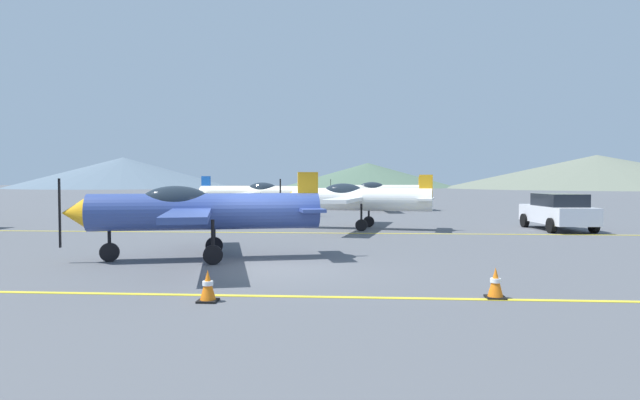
{
  "coord_description": "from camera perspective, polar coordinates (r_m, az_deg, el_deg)",
  "views": [
    {
      "loc": [
        2.33,
        -13.45,
        2.24
      ],
      "look_at": [
        0.39,
        14.0,
        1.2
      ],
      "focal_mm": 30.22,
      "sensor_mm": 36.0,
      "label": 1
    }
  ],
  "objects": [
    {
      "name": "ground_plane",
      "position": [
        13.83,
        -5.76,
        -7.17
      ],
      "size": [
        400.0,
        400.0,
        0.0
      ],
      "primitive_type": "plane",
      "color": "#54565B"
    },
    {
      "name": "apron_line_near",
      "position": [
        10.66,
        -8.82,
        -9.98
      ],
      "size": [
        80.0,
        0.16,
        0.01
      ],
      "primitive_type": "cube",
      "color": "yellow",
      "rests_on": "ground_plane"
    },
    {
      "name": "apron_line_far",
      "position": [
        22.66,
        -1.88,
        -3.5
      ],
      "size": [
        80.0,
        0.16,
        0.01
      ],
      "primitive_type": "cube",
      "color": "yellow",
      "rests_on": "ground_plane"
    },
    {
      "name": "airplane_near",
      "position": [
        15.43,
        -12.95,
        -1.07
      ],
      "size": [
        7.2,
        8.18,
        2.46
      ],
      "color": "#33478C",
      "rests_on": "ground_plane"
    },
    {
      "name": "airplane_mid",
      "position": [
        24.49,
        3.75,
        0.16
      ],
      "size": [
        7.2,
        8.23,
        2.46
      ],
      "color": "white",
      "rests_on": "ground_plane"
    },
    {
      "name": "airplane_far",
      "position": [
        33.37,
        -7.03,
        0.68
      ],
      "size": [
        7.19,
        8.24,
        2.46
      ],
      "color": "silver",
      "rests_on": "ground_plane"
    },
    {
      "name": "airplane_back",
      "position": [
        39.63,
        6.32,
        0.92
      ],
      "size": [
        7.15,
        8.23,
        2.46
      ],
      "color": "silver",
      "rests_on": "ground_plane"
    },
    {
      "name": "car_sedan",
      "position": [
        26.14,
        23.88,
        -1.08
      ],
      "size": [
        2.31,
        4.44,
        1.62
      ],
      "color": "white",
      "rests_on": "ground_plane"
    },
    {
      "name": "traffic_cone_front",
      "position": [
        10.78,
        18.09,
        -8.38
      ],
      "size": [
        0.36,
        0.36,
        0.59
      ],
      "color": "black",
      "rests_on": "ground_plane"
    },
    {
      "name": "traffic_cone_side",
      "position": [
        10.2,
        -11.79,
        -8.92
      ],
      "size": [
        0.36,
        0.36,
        0.59
      ],
      "color": "black",
      "rests_on": "ground_plane"
    },
    {
      "name": "hill_left",
      "position": [
        159.84,
        -20.09,
        2.75
      ],
      "size": [
        60.25,
        60.25,
        8.44
      ],
      "primitive_type": "cone",
      "color": "slate",
      "rests_on": "ground_plane"
    },
    {
      "name": "hill_centerleft",
      "position": [
        157.36,
        5.09,
        2.64
      ],
      "size": [
        51.07,
        51.07,
        7.1
      ],
      "primitive_type": "cone",
      "color": "#4C6651",
      "rests_on": "ground_plane"
    },
    {
      "name": "hill_centerright",
      "position": [
        157.8,
        27.25,
        2.69
      ],
      "size": [
        78.74,
        78.74,
        8.68
      ],
      "primitive_type": "cone",
      "color": "slate",
      "rests_on": "ground_plane"
    }
  ]
}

